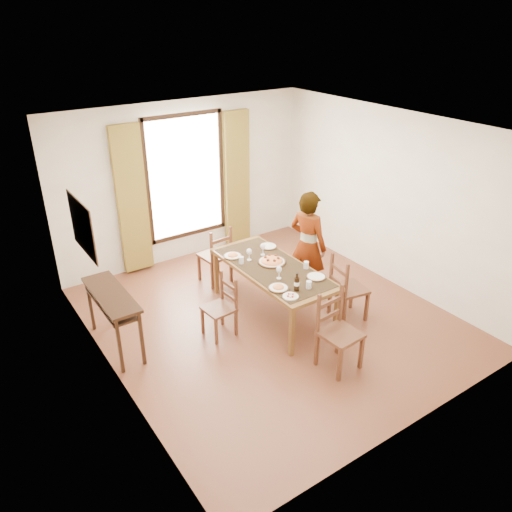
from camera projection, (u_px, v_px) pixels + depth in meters
ground at (270, 318)px, 7.14m from camera, size 5.00×5.00×0.00m
room_shell at (265, 215)px, 6.54m from camera, size 4.60×5.10×2.74m
console_table at (112, 301)px, 6.26m from camera, size 0.38×1.20×0.80m
dining_table at (272, 271)px, 6.96m from camera, size 0.87×2.00×0.76m
chair_west at (221, 308)px, 6.64m from camera, size 0.41×0.41×0.85m
chair_north at (216, 257)px, 7.89m from camera, size 0.47×0.47×0.97m
chair_south at (338, 333)px, 6.01m from camera, size 0.48×0.48×1.01m
chair_east at (347, 290)px, 6.95m from camera, size 0.50×0.50×0.98m
man at (308, 246)px, 7.34m from camera, size 0.83×0.73×1.68m
plate_sw at (278, 287)px, 6.38m from camera, size 0.27×0.27×0.05m
plate_se at (316, 276)px, 6.65m from camera, size 0.27×0.27×0.05m
plate_nw at (233, 255)px, 7.20m from camera, size 0.27×0.27×0.05m
plate_ne at (268, 245)px, 7.49m from camera, size 0.27×0.27×0.05m
pasta_platter at (272, 260)px, 7.02m from camera, size 0.40×0.40×0.10m
caprese_plate at (291, 296)px, 6.20m from camera, size 0.20×0.20×0.04m
wine_glass_a at (279, 272)px, 6.59m from camera, size 0.08×0.08×0.18m
wine_glass_b at (263, 249)px, 7.22m from camera, size 0.08×0.08×0.18m
wine_glass_c at (249, 254)px, 7.07m from camera, size 0.08×0.08×0.18m
tumbler_a at (306, 265)px, 6.87m from camera, size 0.07×0.07×0.10m
tumbler_b at (241, 260)px, 7.01m from camera, size 0.07×0.07×0.10m
tumbler_c at (309, 285)px, 6.38m from camera, size 0.07×0.07×0.10m
wine_bottle at (297, 282)px, 6.30m from camera, size 0.07×0.07×0.25m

